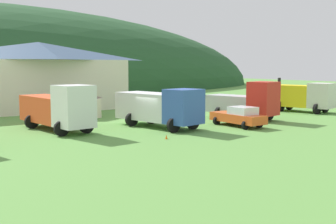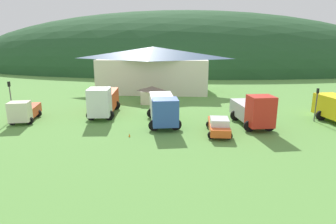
# 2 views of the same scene
# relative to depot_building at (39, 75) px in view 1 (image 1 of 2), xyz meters

# --- Properties ---
(ground_plane) EXTENTS (200.00, 200.00, 0.00)m
(ground_plane) POSITION_rel_depot_building_xyz_m (2.82, -19.12, -3.91)
(ground_plane) COLOR #5B9342
(depot_building) EXTENTS (19.37, 9.42, 7.58)m
(depot_building) POSITION_rel_depot_building_xyz_m (0.00, 0.00, 0.00)
(depot_building) COLOR silver
(depot_building) RESTS_ON ground
(play_shed_cream) EXTENTS (3.09, 2.45, 2.46)m
(play_shed_cream) POSITION_rel_depot_building_xyz_m (0.85, -9.57, -2.64)
(play_shed_cream) COLOR beige
(play_shed_cream) RESTS_ON ground
(heavy_rig_white) EXTENTS (3.63, 8.45, 3.60)m
(heavy_rig_white) POSITION_rel_depot_building_xyz_m (-4.07, -16.20, -2.12)
(heavy_rig_white) COLOR white
(heavy_rig_white) RESTS_ON ground
(box_truck_blue) EXTENTS (4.11, 8.19, 3.21)m
(box_truck_blue) POSITION_rel_depot_building_xyz_m (3.28, -19.18, -2.19)
(box_truck_blue) COLOR #3356AD
(box_truck_blue) RESTS_ON ground
(crane_truck_red) EXTENTS (3.88, 7.07, 3.55)m
(crane_truck_red) POSITION_rel_depot_building_xyz_m (12.69, -19.61, -2.22)
(crane_truck_red) COLOR red
(crane_truck_red) RESTS_ON ground
(flatbed_truck_yellow) EXTENTS (4.20, 7.15, 3.16)m
(flatbed_truck_yellow) POSITION_rel_depot_building_xyz_m (22.38, -18.45, -2.16)
(flatbed_truck_yellow) COLOR silver
(flatbed_truck_yellow) RESTS_ON ground
(service_pickup_orange) EXTENTS (2.30, 5.01, 1.66)m
(service_pickup_orange) POSITION_rel_depot_building_xyz_m (8.95, -22.36, -3.08)
(service_pickup_orange) COLOR #E85822
(service_pickup_orange) RESTS_ON ground
(traffic_light_east) EXTENTS (0.20, 0.32, 3.69)m
(traffic_light_east) POSITION_rel_depot_building_xyz_m (19.93, -17.27, -1.61)
(traffic_light_east) COLOR #4C4C51
(traffic_light_east) RESTS_ON ground
(traffic_cone_near_pickup) EXTENTS (0.36, 0.36, 0.61)m
(traffic_cone_near_pickup) POSITION_rel_depot_building_xyz_m (0.56, -23.89, -3.91)
(traffic_cone_near_pickup) COLOR orange
(traffic_cone_near_pickup) RESTS_ON ground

